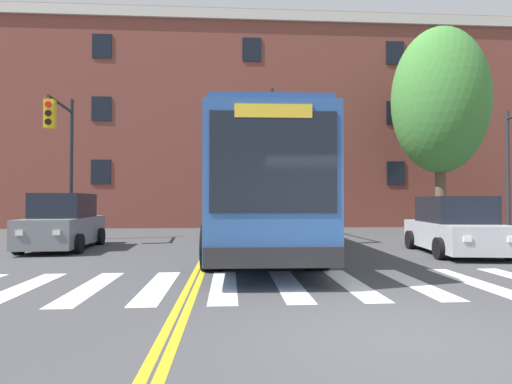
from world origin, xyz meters
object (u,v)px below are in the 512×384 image
Objects in this scene: city_bus at (258,190)px; traffic_light_far_corner at (63,144)px; traffic_light_overhead at (262,141)px; street_tree_curbside_large at (440,101)px; car_grey_near_lane at (64,224)px; car_silver_far_lane at (455,227)px.

traffic_light_far_corner is at bearing 159.66° from city_bus.
traffic_light_overhead is 0.59× the size of street_tree_curbside_large.
city_bus is 3.92m from traffic_light_overhead.
traffic_light_far_corner is at bearing -175.66° from traffic_light_overhead.
traffic_light_far_corner is 17.27m from street_tree_curbside_large.
street_tree_curbside_large is at bearing 19.06° from car_grey_near_lane.
city_bus is 2.05× the size of traffic_light_overhead.
car_silver_far_lane is at bearing -8.94° from car_grey_near_lane.
car_silver_far_lane is (5.85, -1.35, -1.14)m from city_bus.
city_bus is 6.50m from car_grey_near_lane.
street_tree_curbside_large reaches higher than traffic_light_far_corner.
traffic_light_far_corner reaches higher than car_grey_near_lane.
city_bus is 6.11m from car_silver_far_lane.
traffic_light_far_corner is (-0.93, 2.13, 2.92)m from car_grey_near_lane.
car_grey_near_lane is 0.97× the size of car_silver_far_lane.
traffic_light_overhead is at bearing 21.82° from car_grey_near_lane.
car_grey_near_lane is at bearing 174.82° from city_bus.
car_silver_far_lane is at bearing -115.73° from street_tree_curbside_large.
car_grey_near_lane reaches higher than car_silver_far_lane.
traffic_light_far_corner reaches higher than car_silver_far_lane.
traffic_light_overhead reaches higher than traffic_light_far_corner.
car_silver_far_lane is 0.69× the size of traffic_light_overhead.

